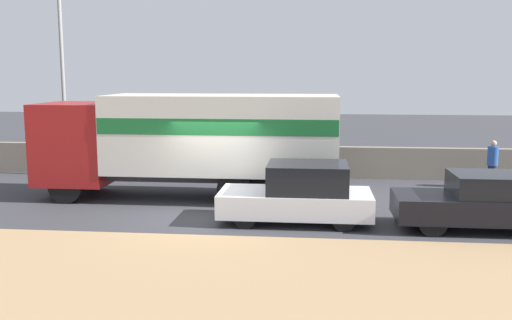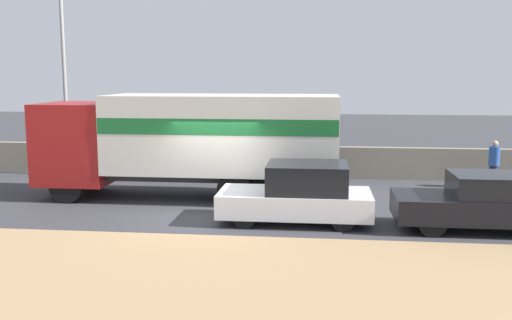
% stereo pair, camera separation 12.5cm
% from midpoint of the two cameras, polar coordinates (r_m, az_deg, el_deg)
% --- Properties ---
extents(ground_plane, '(80.00, 80.00, 0.00)m').
position_cam_midpoint_polar(ground_plane, '(15.65, -4.90, -5.64)').
color(ground_plane, '#38383D').
extents(dirt_shoulder_foreground, '(60.00, 6.58, 0.04)m').
position_cam_midpoint_polar(dirt_shoulder_foreground, '(10.80, -10.23, -12.29)').
color(dirt_shoulder_foreground, tan).
rests_on(dirt_shoulder_foreground, ground_plane).
extents(stone_wall_backdrop, '(60.00, 0.35, 1.17)m').
position_cam_midpoint_polar(stone_wall_backdrop, '(21.59, -1.80, -0.06)').
color(stone_wall_backdrop, gray).
rests_on(stone_wall_backdrop, ground_plane).
extents(street_lamp, '(0.56, 0.28, 7.51)m').
position_cam_midpoint_polar(street_lamp, '(22.62, -18.98, 9.35)').
color(street_lamp, gray).
rests_on(street_lamp, ground_plane).
extents(box_truck, '(9.18, 2.52, 3.21)m').
position_cam_midpoint_polar(box_truck, '(17.62, -6.61, 2.31)').
color(box_truck, maroon).
rests_on(box_truck, ground_plane).
extents(car_hatchback, '(3.95, 1.82, 1.56)m').
position_cam_midpoint_polar(car_hatchback, '(14.90, 4.14, -3.41)').
color(car_hatchback, silver).
rests_on(car_hatchback, ground_plane).
extents(car_sedan_second, '(4.31, 1.73, 1.42)m').
position_cam_midpoint_polar(car_sedan_second, '(15.22, 21.88, -3.88)').
color(car_sedan_second, black).
rests_on(car_sedan_second, ground_plane).
extents(pedestrian, '(0.35, 0.35, 1.63)m').
position_cam_midpoint_polar(pedestrian, '(20.84, 22.40, -0.31)').
color(pedestrian, '#1E1E2D').
rests_on(pedestrian, ground_plane).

